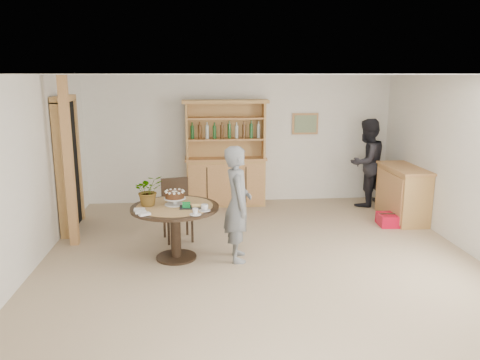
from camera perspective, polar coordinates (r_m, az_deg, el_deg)
name	(u,v)px	position (r m, az deg, el deg)	size (l,w,h in m)	color
ground	(263,270)	(6.24, 2.87, -10.90)	(7.00, 7.00, 0.00)	tan
room_shell	(265,138)	(5.78, 3.08, 5.16)	(6.04, 7.04, 2.52)	white
doorway	(68,163)	(8.07, -20.26, 1.99)	(0.13, 1.10, 2.18)	black
pine_post	(69,163)	(7.23, -20.15, 1.98)	(0.12, 0.12, 2.50)	tan
hutch	(226,170)	(9.10, -1.76, 1.23)	(1.62, 0.54, 2.04)	tan
sideboard	(403,193)	(8.69, 19.22, -1.51)	(0.54, 1.26, 0.94)	tan
dining_table	(175,217)	(6.47, -7.91, -4.44)	(1.20, 1.20, 0.76)	black
dining_chair	(177,205)	(7.28, -7.74, -3.05)	(0.51, 0.51, 0.95)	black
birthday_cake	(175,196)	(6.44, -7.96, -1.94)	(0.30, 0.30, 0.20)	white
flower_vase	(148,190)	(6.45, -11.09, -1.24)	(0.38, 0.33, 0.42)	#3F7233
gift_tray	(190,206)	(6.29, -6.06, -3.16)	(0.30, 0.20, 0.08)	black
coffee_cup_a	(205,208)	(6.14, -4.35, -3.40)	(0.15, 0.15, 0.09)	silver
coffee_cup_b	(195,212)	(5.97, -5.47, -3.92)	(0.15, 0.15, 0.08)	silver
napkins	(142,212)	(6.16, -11.91, -3.82)	(0.24, 0.33, 0.03)	white
teen_boy	(238,204)	(6.33, -0.29, -2.92)	(0.58, 0.38, 1.58)	slate
adult_person	(367,163)	(9.33, 15.17, 2.05)	(0.82, 0.64, 1.69)	black
red_suitcase	(396,220)	(8.38, 18.50, -4.60)	(0.63, 0.44, 0.21)	red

